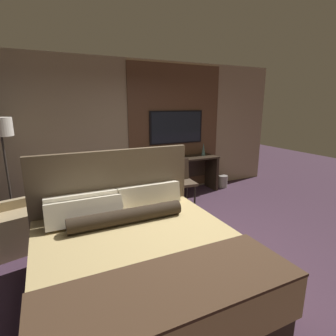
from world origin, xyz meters
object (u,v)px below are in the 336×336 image
Objects in this scene: desk at (181,169)px; desk_chair at (180,177)px; vase_tall at (203,149)px; waste_bin at (223,181)px; armchair_by_window at (7,229)px; floor_lamp at (2,136)px; bed at (139,260)px; tv at (176,127)px.

desk_chair reaches higher than desk.
waste_bin is at bearing -12.16° from vase_tall.
waste_bin is at bearing -93.20° from armchair_by_window.
floor_lamp is at bearing -176.18° from vase_tall.
desk_chair is 3.09m from floor_lamp.
waste_bin is at bearing -5.11° from desk.
waste_bin is (2.98, 2.53, -0.22)m from bed.
vase_tall is (3.82, 1.03, 0.68)m from armchair_by_window.
tv reaches higher than waste_bin.
armchair_by_window is at bearing -162.52° from desk.
vase_tall reaches higher than desk_chair.
floor_lamp is 4.52m from waste_bin.
desk is 0.61m from desk_chair.
bed is 2.08× the size of armchair_by_window.
tv reaches higher than armchair_by_window.
armchair_by_window is 3.68× the size of vase_tall.
armchair_by_window is at bearing -159.19° from tv.
tv is 4.54× the size of vase_tall.
waste_bin is (4.32, 0.92, -0.12)m from armchair_by_window.
armchair_by_window is at bearing -165.96° from desk_chair.
desk is 1.62× the size of armchair_by_window.
bed reaches higher than desk.
tv is (1.89, 2.84, 1.07)m from bed.
armchair_by_window is 0.59× the size of floor_lamp.
vase_tall is at bearing 46.81° from bed.
bed is 3.25m from desk.
desk_chair reaches higher than armchair_by_window.
floor_lamp reaches higher than waste_bin.
armchair_by_window is (-3.23, -1.23, -1.18)m from tv.
floor_lamp is 6.20× the size of waste_bin.
desk is 3.40m from armchair_by_window.
vase_tall reaches higher than armchair_by_window.
vase_tall is at bearing -18.74° from tv.
desk_chair is (1.60, 2.10, 0.15)m from bed.
tv is 1.45× the size of desk_chair.
tv reaches higher than vase_tall.
tv is 0.80m from vase_tall.
desk is at bearing 65.56° from desk_chair.
floor_lamp is at bearing 119.25° from bed.
floor_lamp is (-3.23, -0.24, 0.93)m from desk.
bed is at bearing -133.19° from vase_tall.
tv is 0.73× the size of floor_lamp.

